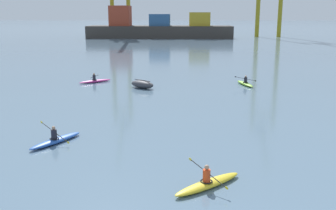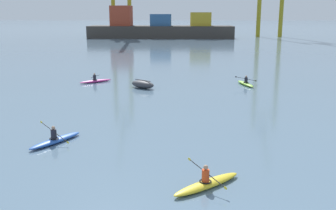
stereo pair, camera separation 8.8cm
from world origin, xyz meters
The scene contains 6 objects.
container_barge centered at (-8.84, 102.06, 2.70)m, with size 40.22×8.85×8.83m.
capsized_dinghy centered at (-5.57, 26.71, 0.35)m, with size 2.72×2.47×0.76m.
kayak_yellow centered at (-0.81, 6.01, 0.17)m, with size 2.97×2.68×0.95m.
kayak_magenta centered at (-10.58, 29.50, 0.17)m, with size 3.03×2.59×0.98m.
kayak_lime centered at (4.14, 28.64, 0.17)m, with size 2.19×3.44×0.95m.
kayak_blue centered at (-8.55, 11.06, 0.17)m, with size 2.23×3.24×1.09m.
Camera 1 is at (-1.84, -8.17, 6.69)m, focal length 41.32 mm.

